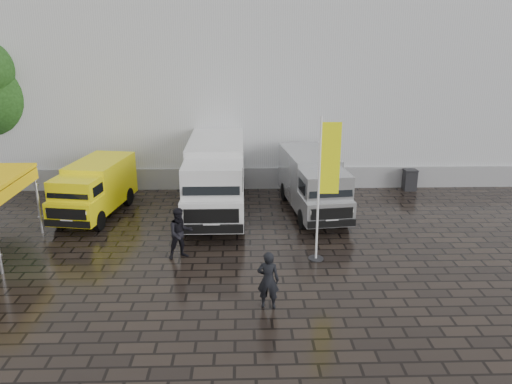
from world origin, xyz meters
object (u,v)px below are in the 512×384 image
at_px(van_yellow, 95,190).
at_px(van_white, 216,179).
at_px(wheelie_bin, 410,180).
at_px(van_silver, 313,184).
at_px(person_front, 268,280).
at_px(flagpole, 325,183).
at_px(person_tent, 180,233).

height_order(van_yellow, van_white, van_white).
height_order(van_yellow, wheelie_bin, van_yellow).
xyz_separation_m(van_white, wheelie_bin, (8.89, 2.87, -0.95)).
xyz_separation_m(van_silver, wheelie_bin, (4.97, 2.83, -0.68)).
xyz_separation_m(van_silver, person_front, (-2.19, -7.39, -0.36)).
relative_size(wheelie_bin, person_front, 0.60).
bearing_deg(van_yellow, flagpole, -17.35).
height_order(van_white, flagpole, flagpole).
xyz_separation_m(van_white, person_front, (1.73, -7.36, -0.63)).
distance_m(van_white, person_tent, 4.34).
xyz_separation_m(van_yellow, person_tent, (3.88, -4.08, -0.20)).
bearing_deg(person_front, van_silver, -97.35).
distance_m(van_yellow, van_silver, 8.77).
bearing_deg(van_silver, flagpole, -100.63).
bearing_deg(person_front, van_white, -67.62).
bearing_deg(flagpole, van_silver, 86.34).
relative_size(van_white, flagpole, 1.41).
xyz_separation_m(flagpole, person_front, (-1.90, -2.92, -1.79)).
height_order(van_white, wheelie_bin, van_white).
distance_m(flagpole, person_front, 3.92).
distance_m(van_yellow, wheelie_bin, 14.07).
height_order(flagpole, person_tent, flagpole).
relative_size(van_silver, flagpole, 1.15).
distance_m(van_silver, wheelie_bin, 5.76).
height_order(van_white, van_silver, van_white).
xyz_separation_m(person_front, person_tent, (-2.70, 3.17, 0.04)).
relative_size(van_yellow, van_silver, 0.85).
distance_m(van_white, wheelie_bin, 9.38).
distance_m(flagpole, person_tent, 4.93).
bearing_deg(person_tent, wheelie_bin, 12.00).
height_order(wheelie_bin, person_tent, person_tent).
distance_m(van_silver, person_tent, 6.47).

